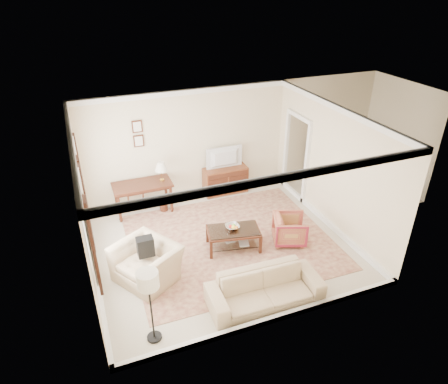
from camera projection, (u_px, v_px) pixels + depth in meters
room_shell at (220, 142)px, 7.80m from camera, size 5.51×5.01×2.91m
annex_bedroom at (355, 177)px, 11.20m from camera, size 3.00×2.70×2.90m
window_front at (87, 227)px, 6.81m from camera, size 0.12×1.56×1.80m
window_rear at (81, 187)px, 8.12m from camera, size 0.12×1.56×1.80m
doorway at (296, 158)px, 10.56m from camera, size 0.10×1.12×2.25m
rug at (230, 241)px, 9.09m from camera, size 4.49×3.88×0.01m
writing_desk at (142, 188)px, 9.91m from camera, size 1.45×0.72×0.79m
desk_chair at (134, 188)px, 10.22m from camera, size 0.46×0.46×1.05m
desk_lamp at (161, 171)px, 9.90m from camera, size 0.32×0.32×0.50m
framed_prints at (138, 134)px, 9.69m from camera, size 0.25×0.04×0.68m
sideboard at (225, 180)px, 10.96m from camera, size 1.20×0.46×0.74m
tv at (226, 152)px, 10.53m from camera, size 0.96×0.55×0.13m
coffee_table at (233, 234)px, 8.70m from camera, size 1.24×0.88×0.48m
fruit_bowl at (232, 226)px, 8.67m from camera, size 0.42×0.42×0.10m
book_a at (225, 240)px, 8.83m from camera, size 0.28×0.08×0.38m
book_b at (239, 243)px, 8.73m from camera, size 0.28×0.11×0.38m
striped_armchair at (290, 228)px, 8.92m from camera, size 0.87×0.89×0.72m
club_armchair at (146, 258)px, 7.75m from camera, size 1.26×1.39×1.02m
backpack at (145, 246)px, 7.67m from camera, size 0.31×0.37×0.40m
sofa at (265, 285)px, 7.22m from camera, size 2.13×0.69×0.82m
floor_lamp at (148, 285)px, 6.12m from camera, size 0.35×0.35×1.41m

